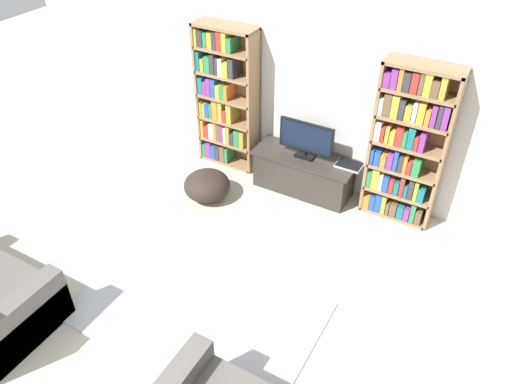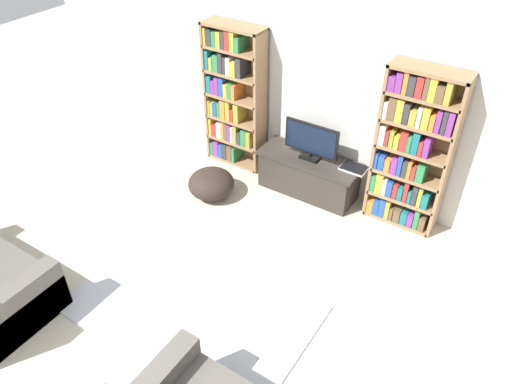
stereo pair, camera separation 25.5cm
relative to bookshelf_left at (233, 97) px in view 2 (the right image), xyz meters
name	(u,v)px [view 2 (the right image)]	position (x,y,z in m)	size (l,w,h in m)	color
wall_back	(322,89)	(1.17, 0.18, 0.35)	(8.80, 0.06, 2.60)	silver
bookshelf_left	(233,97)	(0.00, 0.00, 0.00)	(0.82, 0.30, 1.91)	#93704C
bookshelf_right	(411,150)	(2.39, 0.00, 0.01)	(0.82, 0.30, 1.91)	#93704C
tv_stand	(309,175)	(1.23, -0.12, -0.70)	(1.30, 0.49, 0.51)	#332D28
television	(311,141)	(1.23, -0.12, -0.19)	(0.70, 0.16, 0.47)	black
laptop	(354,168)	(1.78, -0.05, -0.43)	(0.31, 0.23, 0.03)	silver
area_rug	(192,307)	(1.19, -2.44, -0.94)	(2.32, 1.51, 0.02)	#B2B7C1
beanbag_ottoman	(211,184)	(0.24, -0.86, -0.77)	(0.58, 0.58, 0.35)	#2D231E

